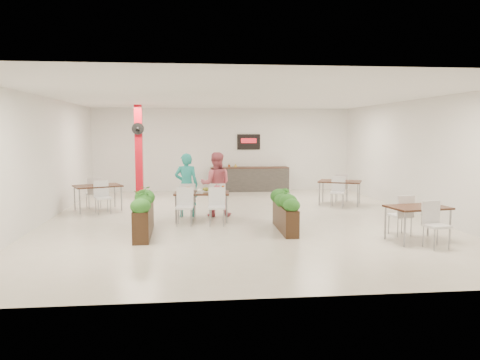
# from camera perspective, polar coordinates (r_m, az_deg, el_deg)

# --- Properties ---
(ground) EXTENTS (12.00, 12.00, 0.00)m
(ground) POSITION_cam_1_polar(r_m,az_deg,el_deg) (12.52, -0.11, -4.71)
(ground) COLOR beige
(ground) RESTS_ON ground
(room_shell) EXTENTS (10.10, 12.10, 3.22)m
(room_shell) POSITION_cam_1_polar(r_m,az_deg,el_deg) (12.31, -0.11, 4.50)
(room_shell) COLOR white
(room_shell) RESTS_ON ground
(red_column) EXTENTS (0.40, 0.41, 3.20)m
(red_column) POSITION_cam_1_polar(r_m,az_deg,el_deg) (16.14, -12.22, 3.43)
(red_column) COLOR #B10B19
(red_column) RESTS_ON ground
(service_counter) EXTENTS (3.00, 0.64, 2.20)m
(service_counter) POSITION_cam_1_polar(r_m,az_deg,el_deg) (18.13, 1.17, 0.19)
(service_counter) COLOR #2D2B28
(service_counter) RESTS_ON ground
(main_table) EXTENTS (1.46, 1.71, 0.92)m
(main_table) POSITION_cam_1_polar(r_m,az_deg,el_deg) (12.15, -4.72, -2.03)
(main_table) COLOR black
(main_table) RESTS_ON ground
(diner_man) EXTENTS (0.66, 0.46, 1.73)m
(diner_man) POSITION_cam_1_polar(r_m,az_deg,el_deg) (12.76, -6.55, -0.62)
(diner_man) COLOR teal
(diner_man) RESTS_ON ground
(diner_woman) EXTENTS (0.90, 0.73, 1.75)m
(diner_woman) POSITION_cam_1_polar(r_m,az_deg,el_deg) (12.78, -2.96, -0.53)
(diner_woman) COLOR #D55E6D
(diner_woman) RESTS_ON ground
(planter_left) EXTENTS (0.44, 2.12, 1.11)m
(planter_left) POSITION_cam_1_polar(r_m,az_deg,el_deg) (10.72, -11.67, -3.77)
(planter_left) COLOR black
(planter_left) RESTS_ON ground
(planter_right) EXTENTS (0.42, 1.91, 1.00)m
(planter_right) POSITION_cam_1_polar(r_m,az_deg,el_deg) (11.01, 5.52, -3.61)
(planter_right) COLOR black
(planter_right) RESTS_ON ground
(side_table_a) EXTENTS (1.54, 1.65, 0.92)m
(side_table_a) POSITION_cam_1_polar(r_m,az_deg,el_deg) (14.28, -16.96, -1.06)
(side_table_a) COLOR black
(side_table_a) RESTS_ON ground
(side_table_b) EXTENTS (1.54, 1.65, 0.92)m
(side_table_b) POSITION_cam_1_polar(r_m,az_deg,el_deg) (15.18, 12.08, -0.53)
(side_table_b) COLOR black
(side_table_b) RESTS_ON ground
(side_table_c) EXTENTS (1.33, 1.67, 0.92)m
(side_table_c) POSITION_cam_1_polar(r_m,az_deg,el_deg) (10.55, 20.83, -3.68)
(side_table_c) COLOR black
(side_table_c) RESTS_ON ground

